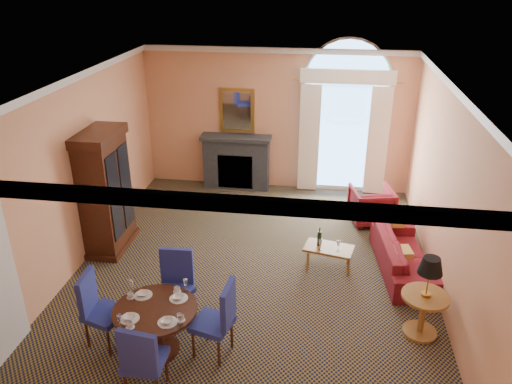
# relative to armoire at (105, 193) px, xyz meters

# --- Properties ---
(ground) EXTENTS (7.50, 7.50, 0.00)m
(ground) POSITION_rel_armoire_xyz_m (2.72, -0.53, -1.08)
(ground) COLOR black
(ground) RESTS_ON ground
(room_envelope) EXTENTS (6.04, 7.52, 3.45)m
(room_envelope) POSITION_rel_armoire_xyz_m (2.69, 0.13, 1.43)
(room_envelope) COLOR #E59B6D
(room_envelope) RESTS_ON ground
(armoire) EXTENTS (0.64, 1.14, 2.24)m
(armoire) POSITION_rel_armoire_xyz_m (0.00, 0.00, 0.00)
(armoire) COLOR black
(armoire) RESTS_ON ground
(dining_table) EXTENTS (1.11, 1.11, 0.90)m
(dining_table) POSITION_rel_armoire_xyz_m (1.75, -2.55, -0.55)
(dining_table) COLOR black
(dining_table) RESTS_ON ground
(dining_chair_north) EXTENTS (0.62, 0.62, 1.09)m
(dining_chair_north) POSITION_rel_armoire_xyz_m (1.79, -1.79, -0.46)
(dining_chair_north) COLOR navy
(dining_chair_north) RESTS_ON ground
(dining_chair_south) EXTENTS (0.52, 0.53, 1.09)m
(dining_chair_south) POSITION_rel_armoire_xyz_m (1.85, -3.36, -0.46)
(dining_chair_south) COLOR navy
(dining_chair_south) RESTS_ON ground
(dining_chair_east) EXTENTS (0.60, 0.60, 1.09)m
(dining_chair_east) POSITION_rel_armoire_xyz_m (2.60, -2.47, -0.46)
(dining_chair_east) COLOR navy
(dining_chair_east) RESTS_ON ground
(dining_chair_west) EXTENTS (0.61, 0.61, 1.09)m
(dining_chair_west) POSITION_rel_armoire_xyz_m (0.91, -2.50, -0.46)
(dining_chair_west) COLOR navy
(dining_chair_west) RESTS_ON ground
(sofa) EXTENTS (1.01, 2.09, 0.59)m
(sofa) POSITION_rel_armoire_xyz_m (5.27, -0.06, -0.79)
(sofa) COLOR maroon
(sofa) RESTS_ON ground
(armchair) EXTENTS (0.96, 0.98, 0.74)m
(armchair) POSITION_rel_armoire_xyz_m (4.83, 1.68, -0.71)
(armchair) COLOR maroon
(armchair) RESTS_ON ground
(coffee_table) EXTENTS (0.89, 0.61, 0.76)m
(coffee_table) POSITION_rel_armoire_xyz_m (3.98, -0.18, -0.69)
(coffee_table) COLOR #A06A30
(coffee_table) RESTS_ON ground
(side_table) EXTENTS (0.65, 0.65, 1.23)m
(side_table) POSITION_rel_armoire_xyz_m (5.32, -1.68, -0.32)
(side_table) COLOR #A06A30
(side_table) RESTS_ON ground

